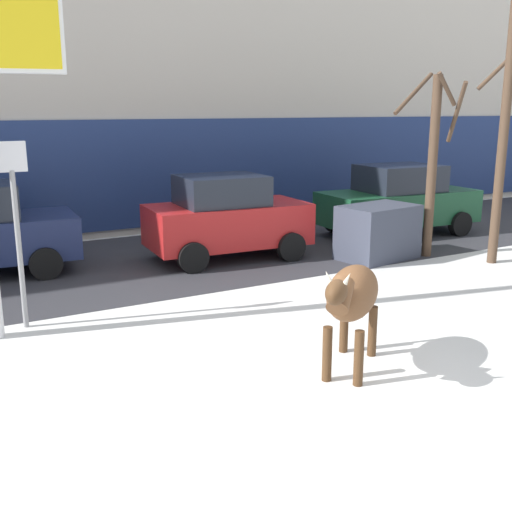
{
  "coord_description": "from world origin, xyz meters",
  "views": [
    {
      "loc": [
        -4.08,
        -5.45,
        3.29
      ],
      "look_at": [
        0.29,
        2.39,
        1.1
      ],
      "focal_mm": 42.76,
      "sensor_mm": 36.0,
      "label": 1
    }
  ],
  "objects_px": {
    "bare_tree_right_lot": "(433,157)",
    "street_sign": "(16,220)",
    "car_red_hatchback": "(226,217)",
    "pedestrian_by_cars": "(58,206)",
    "pedestrian_far_left": "(335,186)",
    "pedestrian_near_billboard": "(212,195)",
    "bare_tree_left_lot": "(505,126)",
    "car_darkgreen_sedan": "(398,201)",
    "cow_brown": "(352,296)",
    "dumpster": "(378,232)"
  },
  "relations": [
    {
      "from": "bare_tree_right_lot",
      "to": "street_sign",
      "type": "distance_m",
      "value": 8.8
    },
    {
      "from": "car_red_hatchback",
      "to": "pedestrian_by_cars",
      "type": "distance_m",
      "value": 4.72
    },
    {
      "from": "pedestrian_far_left",
      "to": "street_sign",
      "type": "distance_m",
      "value": 12.14
    },
    {
      "from": "pedestrian_near_billboard",
      "to": "bare_tree_right_lot",
      "type": "distance_m",
      "value": 6.5
    },
    {
      "from": "car_red_hatchback",
      "to": "bare_tree_left_lot",
      "type": "xyz_separation_m",
      "value": [
        4.91,
        -3.17,
        1.99
      ]
    },
    {
      "from": "car_darkgreen_sedan",
      "to": "bare_tree_left_lot",
      "type": "height_order",
      "value": "bare_tree_left_lot"
    },
    {
      "from": "cow_brown",
      "to": "pedestrian_by_cars",
      "type": "relative_size",
      "value": 0.99
    },
    {
      "from": "pedestrian_near_billboard",
      "to": "pedestrian_by_cars",
      "type": "height_order",
      "value": "same"
    },
    {
      "from": "car_red_hatchback",
      "to": "pedestrian_near_billboard",
      "type": "distance_m",
      "value": 4.0
    },
    {
      "from": "car_red_hatchback",
      "to": "bare_tree_right_lot",
      "type": "xyz_separation_m",
      "value": [
        4.09,
        -2.01,
        1.3
      ]
    },
    {
      "from": "dumpster",
      "to": "car_red_hatchback",
      "type": "bearing_deg",
      "value": 150.28
    },
    {
      "from": "bare_tree_right_lot",
      "to": "dumpster",
      "type": "xyz_separation_m",
      "value": [
        -1.17,
        0.34,
        -1.63
      ]
    },
    {
      "from": "pedestrian_far_left",
      "to": "street_sign",
      "type": "xyz_separation_m",
      "value": [
        -10.4,
        -6.2,
        0.79
      ]
    },
    {
      "from": "pedestrian_near_billboard",
      "to": "street_sign",
      "type": "height_order",
      "value": "street_sign"
    },
    {
      "from": "pedestrian_near_billboard",
      "to": "pedestrian_far_left",
      "type": "xyz_separation_m",
      "value": [
        4.32,
        0.0,
        0.0
      ]
    },
    {
      "from": "pedestrian_near_billboard",
      "to": "bare_tree_left_lot",
      "type": "bearing_deg",
      "value": -63.11
    },
    {
      "from": "bare_tree_right_lot",
      "to": "pedestrian_by_cars",
      "type": "bearing_deg",
      "value": 140.42
    },
    {
      "from": "cow_brown",
      "to": "street_sign",
      "type": "xyz_separation_m",
      "value": [
        -3.38,
        3.68,
        0.68
      ]
    },
    {
      "from": "car_darkgreen_sedan",
      "to": "bare_tree_right_lot",
      "type": "relative_size",
      "value": 1.06
    },
    {
      "from": "car_darkgreen_sedan",
      "to": "pedestrian_by_cars",
      "type": "relative_size",
      "value": 2.49
    },
    {
      "from": "cow_brown",
      "to": "car_darkgreen_sedan",
      "type": "distance_m",
      "value": 9.02
    },
    {
      "from": "car_darkgreen_sedan",
      "to": "pedestrian_far_left",
      "type": "bearing_deg",
      "value": 80.85
    },
    {
      "from": "car_darkgreen_sedan",
      "to": "car_red_hatchback",
      "type": "bearing_deg",
      "value": -178.07
    },
    {
      "from": "pedestrian_by_cars",
      "to": "street_sign",
      "type": "relative_size",
      "value": 0.61
    },
    {
      "from": "pedestrian_by_cars",
      "to": "dumpster",
      "type": "xyz_separation_m",
      "value": [
        5.79,
        -5.42,
        -0.28
      ]
    },
    {
      "from": "dumpster",
      "to": "pedestrian_by_cars",
      "type": "bearing_deg",
      "value": 136.92
    },
    {
      "from": "car_red_hatchback",
      "to": "pedestrian_by_cars",
      "type": "relative_size",
      "value": 2.08
    },
    {
      "from": "bare_tree_left_lot",
      "to": "dumpster",
      "type": "height_order",
      "value": "bare_tree_left_lot"
    },
    {
      "from": "dumpster",
      "to": "bare_tree_left_lot",
      "type": "bearing_deg",
      "value": -37.08
    },
    {
      "from": "cow_brown",
      "to": "pedestrian_near_billboard",
      "type": "height_order",
      "value": "pedestrian_near_billboard"
    },
    {
      "from": "car_darkgreen_sedan",
      "to": "pedestrian_by_cars",
      "type": "bearing_deg",
      "value": 155.98
    },
    {
      "from": "car_red_hatchback",
      "to": "pedestrian_by_cars",
      "type": "height_order",
      "value": "car_red_hatchback"
    },
    {
      "from": "cow_brown",
      "to": "car_red_hatchback",
      "type": "xyz_separation_m",
      "value": [
        1.29,
        6.14,
        -0.07
      ]
    },
    {
      "from": "car_red_hatchback",
      "to": "dumpster",
      "type": "xyz_separation_m",
      "value": [
        2.92,
        -1.67,
        -0.33
      ]
    },
    {
      "from": "pedestrian_far_left",
      "to": "dumpster",
      "type": "bearing_deg",
      "value": -117.38
    },
    {
      "from": "street_sign",
      "to": "dumpster",
      "type": "bearing_deg",
      "value": 5.93
    },
    {
      "from": "car_darkgreen_sedan",
      "to": "bare_tree_left_lot",
      "type": "xyz_separation_m",
      "value": [
        -0.24,
        -3.34,
        2.01
      ]
    },
    {
      "from": "bare_tree_left_lot",
      "to": "cow_brown",
      "type": "bearing_deg",
      "value": -154.4
    },
    {
      "from": "bare_tree_right_lot",
      "to": "street_sign",
      "type": "relative_size",
      "value": 1.44
    },
    {
      "from": "car_darkgreen_sedan",
      "to": "street_sign",
      "type": "height_order",
      "value": "street_sign"
    },
    {
      "from": "street_sign",
      "to": "pedestrian_far_left",
      "type": "bearing_deg",
      "value": 30.82
    },
    {
      "from": "pedestrian_by_cars",
      "to": "bare_tree_right_lot",
      "type": "relative_size",
      "value": 0.43
    },
    {
      "from": "car_darkgreen_sedan",
      "to": "pedestrian_far_left",
      "type": "distance_m",
      "value": 3.62
    },
    {
      "from": "cow_brown",
      "to": "street_sign",
      "type": "relative_size",
      "value": 0.6
    },
    {
      "from": "pedestrian_near_billboard",
      "to": "pedestrian_far_left",
      "type": "height_order",
      "value": "same"
    },
    {
      "from": "pedestrian_near_billboard",
      "to": "bare_tree_right_lot",
      "type": "xyz_separation_m",
      "value": [
        2.69,
        -5.76,
        1.35
      ]
    },
    {
      "from": "pedestrian_by_cars",
      "to": "car_red_hatchback",
      "type": "bearing_deg",
      "value": -52.56
    },
    {
      "from": "pedestrian_by_cars",
      "to": "dumpster",
      "type": "bearing_deg",
      "value": -43.08
    },
    {
      "from": "pedestrian_by_cars",
      "to": "street_sign",
      "type": "distance_m",
      "value": 6.51
    },
    {
      "from": "bare_tree_right_lot",
      "to": "cow_brown",
      "type": "bearing_deg",
      "value": -142.51
    }
  ]
}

